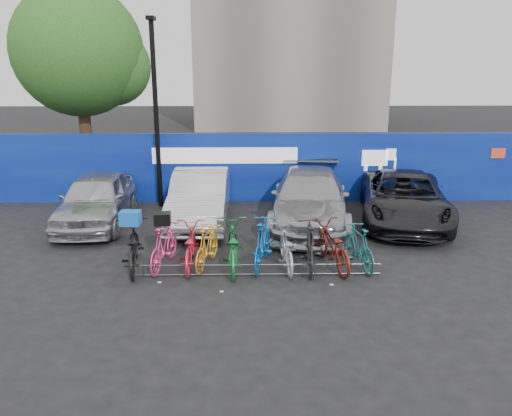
{
  "coord_description": "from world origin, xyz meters",
  "views": [
    {
      "loc": [
        -0.25,
        -11.12,
        4.62
      ],
      "look_at": [
        -0.0,
        2.0,
        0.88
      ],
      "focal_mm": 35.0,
      "sensor_mm": 36.0,
      "label": 1
    }
  ],
  "objects_px": {
    "car_3": "(404,198)",
    "bike_9": "(359,247)",
    "car_2": "(310,199)",
    "bike_4": "(232,246)",
    "tree": "(85,54)",
    "bike_1": "(164,246)",
    "bike_rack": "(258,270)",
    "bike_8": "(332,246)",
    "bike_0": "(132,247)",
    "bike_7": "(310,246)",
    "lamppost": "(156,109)",
    "car_1": "(200,197)",
    "bike_2": "(189,247)",
    "bike_3": "(207,247)",
    "bike_6": "(286,248)",
    "car_0": "(97,199)",
    "bike_5": "(262,243)"
  },
  "relations": [
    {
      "from": "car_1",
      "to": "car_2",
      "type": "xyz_separation_m",
      "value": [
        3.3,
        -0.3,
        0.02
      ]
    },
    {
      "from": "bike_4",
      "to": "car_3",
      "type": "bearing_deg",
      "value": -147.22
    },
    {
      "from": "lamppost",
      "to": "car_0",
      "type": "xyz_separation_m",
      "value": [
        -1.57,
        -1.97,
        -2.49
      ]
    },
    {
      "from": "car_1",
      "to": "bike_6",
      "type": "distance_m",
      "value": 4.35
    },
    {
      "from": "bike_5",
      "to": "bike_rack",
      "type": "bearing_deg",
      "value": 90.8
    },
    {
      "from": "bike_9",
      "to": "bike_8",
      "type": "bearing_deg",
      "value": -13.29
    },
    {
      "from": "car_3",
      "to": "bike_1",
      "type": "distance_m",
      "value": 7.62
    },
    {
      "from": "bike_0",
      "to": "bike_1",
      "type": "relative_size",
      "value": 1.16
    },
    {
      "from": "bike_4",
      "to": "bike_8",
      "type": "xyz_separation_m",
      "value": [
        2.35,
        0.04,
        -0.02
      ]
    },
    {
      "from": "car_2",
      "to": "bike_4",
      "type": "distance_m",
      "value": 4.07
    },
    {
      "from": "tree",
      "to": "bike_1",
      "type": "distance_m",
      "value": 11.96
    },
    {
      "from": "bike_7",
      "to": "car_0",
      "type": "bearing_deg",
      "value": -27.35
    },
    {
      "from": "bike_7",
      "to": "bike_1",
      "type": "bearing_deg",
      "value": 1.17
    },
    {
      "from": "car_3",
      "to": "bike_9",
      "type": "relative_size",
      "value": 3.13
    },
    {
      "from": "car_1",
      "to": "bike_3",
      "type": "relative_size",
      "value": 2.83
    },
    {
      "from": "bike_7",
      "to": "bike_8",
      "type": "bearing_deg",
      "value": -165.16
    },
    {
      "from": "car_3",
      "to": "bike_7",
      "type": "bearing_deg",
      "value": -120.18
    },
    {
      "from": "car_3",
      "to": "bike_7",
      "type": "height_order",
      "value": "car_3"
    },
    {
      "from": "car_2",
      "to": "car_3",
      "type": "height_order",
      "value": "car_2"
    },
    {
      "from": "car_3",
      "to": "bike_9",
      "type": "distance_m",
      "value": 4.2
    },
    {
      "from": "lamppost",
      "to": "bike_7",
      "type": "height_order",
      "value": "lamppost"
    },
    {
      "from": "bike_rack",
      "to": "bike_7",
      "type": "distance_m",
      "value": 1.35
    },
    {
      "from": "bike_8",
      "to": "bike_6",
      "type": "bearing_deg",
      "value": -12.6
    },
    {
      "from": "bike_3",
      "to": "bike_4",
      "type": "relative_size",
      "value": 0.8
    },
    {
      "from": "tree",
      "to": "bike_rack",
      "type": "distance_m",
      "value": 13.55
    },
    {
      "from": "bike_8",
      "to": "car_1",
      "type": "bearing_deg",
      "value": -59.96
    },
    {
      "from": "lamppost",
      "to": "bike_0",
      "type": "height_order",
      "value": "lamppost"
    },
    {
      "from": "bike_6",
      "to": "bike_2",
      "type": "bearing_deg",
      "value": -5.92
    },
    {
      "from": "bike_2",
      "to": "bike_7",
      "type": "bearing_deg",
      "value": 174.86
    },
    {
      "from": "car_1",
      "to": "bike_4",
      "type": "xyz_separation_m",
      "value": [
        1.07,
        -3.69,
        -0.23
      ]
    },
    {
      "from": "bike_1",
      "to": "bike_5",
      "type": "distance_m",
      "value": 2.33
    },
    {
      "from": "car_0",
      "to": "bike_4",
      "type": "height_order",
      "value": "car_0"
    },
    {
      "from": "bike_4",
      "to": "bike_9",
      "type": "xyz_separation_m",
      "value": [
        2.99,
        0.02,
        -0.03
      ]
    },
    {
      "from": "car_3",
      "to": "bike_6",
      "type": "relative_size",
      "value": 2.91
    },
    {
      "from": "bike_rack",
      "to": "bike_8",
      "type": "bearing_deg",
      "value": 16.43
    },
    {
      "from": "bike_1",
      "to": "bike_7",
      "type": "distance_m",
      "value": 3.43
    },
    {
      "from": "bike_1",
      "to": "bike_8",
      "type": "bearing_deg",
      "value": -169.93
    },
    {
      "from": "car_1",
      "to": "bike_0",
      "type": "bearing_deg",
      "value": -108.98
    },
    {
      "from": "lamppost",
      "to": "bike_9",
      "type": "relative_size",
      "value": 3.55
    },
    {
      "from": "bike_3",
      "to": "bike_2",
      "type": "bearing_deg",
      "value": 15.49
    },
    {
      "from": "bike_rack",
      "to": "bike_8",
      "type": "xyz_separation_m",
      "value": [
        1.74,
        0.51,
        0.37
      ]
    },
    {
      "from": "bike_2",
      "to": "lamppost",
      "type": "bearing_deg",
      "value": -75.13
    },
    {
      "from": "car_2",
      "to": "tree",
      "type": "bearing_deg",
      "value": 148.43
    },
    {
      "from": "bike_7",
      "to": "bike_4",
      "type": "bearing_deg",
      "value": 1.76
    },
    {
      "from": "car_1",
      "to": "car_3",
      "type": "xyz_separation_m",
      "value": [
        6.21,
        -0.07,
        -0.03
      ]
    },
    {
      "from": "bike_2",
      "to": "bike_8",
      "type": "relative_size",
      "value": 0.95
    },
    {
      "from": "bike_1",
      "to": "bike_8",
      "type": "height_order",
      "value": "bike_1"
    },
    {
      "from": "tree",
      "to": "bike_4",
      "type": "height_order",
      "value": "tree"
    },
    {
      "from": "car_3",
      "to": "bike_9",
      "type": "xyz_separation_m",
      "value": [
        -2.15,
        -3.6,
        -0.23
      ]
    },
    {
      "from": "bike_5",
      "to": "bike_9",
      "type": "xyz_separation_m",
      "value": [
        2.27,
        -0.1,
        -0.07
      ]
    }
  ]
}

